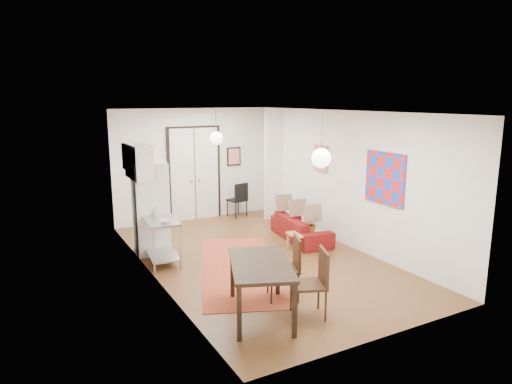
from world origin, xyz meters
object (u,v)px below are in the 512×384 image
sofa (301,228)px  coffee_table (307,234)px  dining_table (261,269)px  black_side_chair (235,196)px  fridge (151,208)px  dining_chair_far (304,276)px  kitchen_counter (161,234)px  dining_chair_near (280,261)px

sofa → coffee_table: sofa is taller
sofa → dining_table: (-2.59, -2.79, 0.46)m
black_side_chair → fridge: bearing=21.3°
sofa → coffee_table: (-0.24, -0.60, 0.04)m
dining_chair_far → fridge: bearing=-140.6°
sofa → coffee_table: 0.65m
coffee_table → dining_chair_far: bearing=-125.7°
sofa → dining_table: size_ratio=1.10×
fridge → dining_table: (0.61, -3.55, -0.21)m
kitchen_counter → dining_chair_far: dining_chair_far is taller
dining_chair_near → sofa: bearing=161.3°
fridge → dining_chair_far: fridge is taller
dining_table → black_side_chair: bearing=67.7°
kitchen_counter → dining_table: kitchen_counter is taller
coffee_table → dining_table: size_ratio=0.50×
fridge → dining_chair_far: bearing=-67.2°
fridge → dining_table: bearing=-75.1°
kitchen_counter → dining_chair_near: (1.21, -2.43, 0.03)m
fridge → dining_chair_far: (1.21, -3.80, -0.35)m
sofa → dining_chair_near: bearing=147.5°
coffee_table → dining_chair_far: (-1.75, -2.44, 0.28)m
kitchen_counter → dining_chair_near: dining_chair_near is taller
coffee_table → kitchen_counter: bearing=166.8°
dining_table → dining_chair_near: bearing=37.0°
sofa → dining_chair_far: (-1.99, -3.04, 0.32)m
sofa → dining_chair_far: dining_chair_far is taller
fridge → black_side_chair: fridge is taller
sofa → black_side_chair: 2.65m
coffee_table → dining_chair_near: bearing=-135.2°
dining_chair_near → dining_chair_far: bearing=21.7°
sofa → dining_table: dining_table is taller
coffee_table → kitchen_counter: 3.05m
sofa → coffee_table: size_ratio=2.20×
dining_chair_near → black_side_chair: bearing=-176.3°
fridge → dining_chair_far: size_ratio=1.86×
coffee_table → black_side_chair: size_ratio=0.89×
dining_table → dining_chair_far: 0.66m
kitchen_counter → dining_chair_far: bearing=-63.4°
sofa → fridge: bearing=84.6°
fridge → dining_chair_near: fridge is taller
dining_table → coffee_table: bearing=43.0°
coffee_table → sofa: bearing=68.0°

